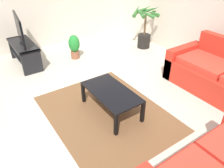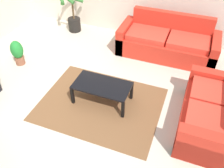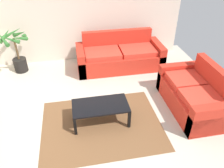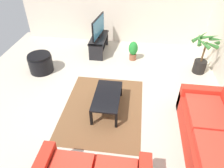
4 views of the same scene
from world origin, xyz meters
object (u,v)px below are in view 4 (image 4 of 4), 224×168
at_px(couch_main, 215,139).
at_px(tv, 98,27).
at_px(tv_stand, 99,42).
at_px(ottoman, 41,63).
at_px(coffee_table, 107,97).
at_px(potted_palm, 203,55).
at_px(potted_plant_small, 133,50).

xyz_separation_m(couch_main, tv, (-3.31, -2.63, 0.53)).
distance_m(tv_stand, ottoman, 1.87).
xyz_separation_m(coffee_table, ottoman, (-1.25, -2.02, -0.10)).
distance_m(tv_stand, potted_palm, 3.00).
bearing_deg(tv, tv_stand, -97.35).
distance_m(potted_palm, ottoman, 4.31).
bearing_deg(tv_stand, coffee_table, 14.35).
height_order(potted_palm, potted_plant_small, potted_palm).
relative_size(tv, ottoman, 1.60).
xyz_separation_m(tv_stand, ottoman, (1.27, -1.37, -0.08)).
relative_size(tv_stand, tv, 1.08).
bearing_deg(couch_main, ottoman, -117.06).
relative_size(potted_plant_small, ottoman, 0.91).
xyz_separation_m(potted_plant_small, ottoman, (0.94, -2.45, -0.07)).
bearing_deg(ottoman, couch_main, 62.94).
xyz_separation_m(tv, ottoman, (1.27, -1.38, -0.58)).
height_order(couch_main, tv, tv).
relative_size(couch_main, potted_palm, 2.04).
height_order(potted_plant_small, ottoman, potted_plant_small).
bearing_deg(potted_plant_small, potted_palm, 76.83).
bearing_deg(tv_stand, couch_main, 38.45).
distance_m(potted_palm, potted_plant_small, 1.89).
xyz_separation_m(couch_main, potted_plant_small, (-2.98, -1.55, 0.01)).
bearing_deg(potted_palm, potted_plant_small, -103.17).
distance_m(couch_main, tv, 4.26).
height_order(potted_palm, ottoman, potted_palm).
relative_size(tv_stand, coffee_table, 1.08).
bearing_deg(potted_plant_small, ottoman, -69.06).
height_order(tv_stand, ottoman, tv_stand).
relative_size(couch_main, tv_stand, 2.01).
xyz_separation_m(couch_main, ottoman, (-2.05, -4.00, -0.06)).
bearing_deg(potted_palm, ottoman, -83.19).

